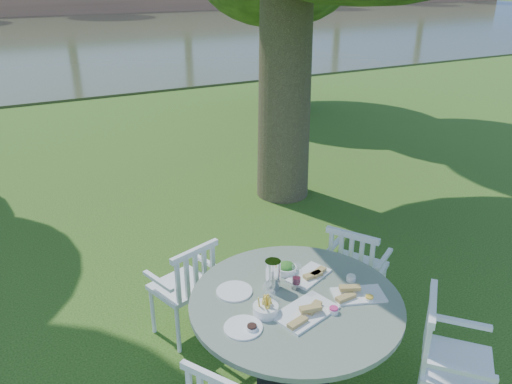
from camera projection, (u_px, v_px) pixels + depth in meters
ground at (265, 271)px, 5.35m from camera, size 140.00×140.00×0.00m
table at (295, 315)px, 3.60m from camera, size 1.52×1.52×0.80m
chair_ne at (354, 266)px, 4.43m from camera, size 0.62×0.63×0.93m
chair_nw at (188, 284)px, 4.18m from camera, size 0.58×0.56×0.92m
chair_se at (443, 354)px, 3.36m from camera, size 0.68×0.68×0.99m
tableware at (286, 291)px, 3.56m from camera, size 1.23×0.76×0.23m
river at (38, 39)px, 24.02m from camera, size 100.00×28.00×0.12m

